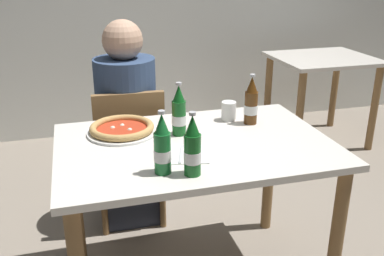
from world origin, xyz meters
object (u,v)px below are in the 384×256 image
Objects in this scene: diner_seated at (128,130)px; dining_table_background at (321,75)px; chair_behind_table at (129,149)px; beer_bottle_left at (179,113)px; beer_bottle_right at (251,103)px; beer_bottle_extra at (192,149)px; pizza_margherita_near at (122,129)px; beer_bottle_center at (162,147)px; paper_cup at (229,111)px; napkin_with_cutlery at (186,154)px; dining_table_main at (195,166)px.

diner_seated is 1.91m from dining_table_background.
diner_seated is (0.00, 0.05, 0.10)m from chair_behind_table.
dining_table_background is 3.24× the size of beer_bottle_left.
beer_bottle_extra is at bearing -133.17° from beer_bottle_right.
diner_seated is 0.63m from beer_bottle_left.
pizza_margherita_near is 0.63m from beer_bottle_right.
chair_behind_table is at bearing -154.23° from dining_table_background.
chair_behind_table is 2.63× the size of pizza_margherita_near.
diner_seated is at bearing 91.35° from beer_bottle_center.
beer_bottle_extra is at bearing -122.68° from paper_cup.
diner_seated reaches higher than beer_bottle_right.
paper_cup is at bearing -43.18° from diner_seated.
napkin_with_cutlery is 0.47m from paper_cup.
beer_bottle_extra is at bearing -82.51° from diner_seated.
diner_seated is at bearing 97.49° from beer_bottle_extra.
beer_bottle_right reaches higher than chair_behind_table.
beer_bottle_extra is at bearing -96.54° from napkin_with_cutlery.
pizza_margherita_near is at bearing 146.20° from dining_table_main.
chair_behind_table is 3.44× the size of beer_bottle_right.
beer_bottle_left is 0.31m from paper_cup.
pizza_margherita_near is at bearing 161.29° from beer_bottle_left.
beer_bottle_center is at bearing -142.35° from beer_bottle_right.
napkin_with_cutlery is at bearing 103.51° from chair_behind_table.
beer_bottle_right is at bearing 37.65° from beer_bottle_center.
dining_table_background is 2.21m from pizza_margherita_near.
beer_bottle_extra is (0.13, -0.90, 0.37)m from chair_behind_table.
paper_cup is (0.28, 0.12, -0.06)m from beer_bottle_left.
beer_bottle_center is at bearing -135.38° from dining_table_background.
diner_seated is at bearing 107.50° from beer_bottle_left.
dining_table_main is 0.37m from beer_bottle_extra.
pizza_margherita_near is 0.54m from paper_cup.
chair_behind_table is 3.44× the size of beer_bottle_left.
pizza_margherita_near is at bearing -145.40° from dining_table_background.
paper_cup is at bearing 3.62° from pizza_margherita_near.
beer_bottle_center reaches higher than chair_behind_table.
beer_bottle_right is 1.00× the size of beer_bottle_extra.
beer_bottle_extra is (-0.05, -0.40, 0.00)m from beer_bottle_left.
beer_bottle_center reaches higher than pizza_margherita_near.
paper_cup is (0.44, 0.47, -0.06)m from beer_bottle_center.
dining_table_main is 0.70m from diner_seated.
dining_table_main is at bearing 111.85° from chair_behind_table.
paper_cup is at bearing 140.79° from beer_bottle_right.
dining_table_background is at bearing -152.15° from chair_behind_table.
beer_bottle_right is at bearing 26.10° from dining_table_main.
dining_table_main is 5.63× the size of napkin_with_cutlery.
diner_seated reaches higher than dining_table_background.
napkin_with_cutlery is (0.22, -0.31, -0.02)m from pizza_margherita_near.
paper_cup is (-1.28, -1.22, 0.21)m from dining_table_background.
dining_table_main is 2.10m from dining_table_background.
napkin_with_cutlery is (0.15, -0.73, 0.27)m from chair_behind_table.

